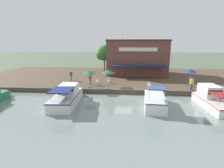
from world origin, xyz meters
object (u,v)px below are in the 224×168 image
object	(u,v)px
cafe_chair_mid_patio	(109,80)
cafe_chair_facing_river	(149,85)
motorboat_fourth_along	(154,100)
mooring_post	(194,89)
person_at_quay_edge	(90,78)
person_near_entrance	(192,82)
cafe_chair_back_row_seat	(97,81)
person_mid_patio	(71,74)
waterfront_restaurant	(137,57)
patio_umbrella_back_row	(89,72)
cafe_chair_beside_entrance	(207,86)
patio_umbrella_near_quay_edge	(108,71)
patio_umbrella_mid_patio_right	(190,71)
motorboat_nearest_quay	(210,99)
tree_downstream_bank	(104,53)

from	to	relation	value
cafe_chair_mid_patio	cafe_chair_facing_river	bearing A→B (deg)	66.29
motorboat_fourth_along	mooring_post	bearing A→B (deg)	126.93
cafe_chair_facing_river	person_at_quay_edge	distance (m)	9.22
cafe_chair_mid_patio	person_at_quay_edge	world-z (taller)	person_at_quay_edge
motorboat_fourth_along	person_near_entrance	bearing A→B (deg)	132.29
cafe_chair_back_row_seat	person_mid_patio	world-z (taller)	person_mid_patio
waterfront_restaurant	person_mid_patio	distance (m)	14.40
person_at_quay_edge	motorboat_fourth_along	bearing A→B (deg)	50.33
person_at_quay_edge	person_near_entrance	world-z (taller)	person_near_entrance
cafe_chair_facing_river	person_near_entrance	distance (m)	5.87
patio_umbrella_back_row	cafe_chair_facing_river	distance (m)	8.99
patio_umbrella_back_row	motorboat_fourth_along	size ratio (longest dim) A/B	0.41
cafe_chair_facing_river	motorboat_fourth_along	size ratio (longest dim) A/B	0.14
cafe_chair_beside_entrance	motorboat_fourth_along	bearing A→B (deg)	-54.86
cafe_chair_back_row_seat	patio_umbrella_near_quay_edge	bearing A→B (deg)	53.85
waterfront_restaurant	cafe_chair_beside_entrance	size ratio (longest dim) A/B	14.41
motorboat_fourth_along	patio_umbrella_mid_patio_right	bearing A→B (deg)	142.45
patio_umbrella_near_quay_edge	cafe_chair_mid_patio	distance (m)	2.75
person_near_entrance	mooring_post	world-z (taller)	person_near_entrance
cafe_chair_beside_entrance	motorboat_nearest_quay	distance (m)	5.58
patio_umbrella_near_quay_edge	motorboat_nearest_quay	xyz separation A→B (m)	(6.17, 12.36, -1.98)
patio_umbrella_back_row	cafe_chair_mid_patio	xyz separation A→B (m)	(-3.34, 2.49, -1.83)
patio_umbrella_mid_patio_right	cafe_chair_back_row_seat	size ratio (longest dim) A/B	2.96
cafe_chair_beside_entrance	cafe_chair_back_row_seat	world-z (taller)	same
person_near_entrance	motorboat_nearest_quay	xyz separation A→B (m)	(4.80, 0.43, -0.85)
cafe_chair_facing_river	person_at_quay_edge	xyz separation A→B (m)	(-1.30, -9.10, 0.63)
person_mid_patio	person_at_quay_edge	world-z (taller)	person_mid_patio
patio_umbrella_back_row	person_near_entrance	world-z (taller)	patio_umbrella_back_row
patio_umbrella_near_quay_edge	cafe_chair_facing_river	size ratio (longest dim) A/B	2.97
patio_umbrella_near_quay_edge	cafe_chair_beside_entrance	bearing A→B (deg)	86.22
waterfront_restaurant	patio_umbrella_mid_patio_right	distance (m)	12.17
patio_umbrella_near_quay_edge	mooring_post	size ratio (longest dim) A/B	3.07
patio_umbrella_back_row	cafe_chair_mid_patio	size ratio (longest dim) A/B	3.05
motorboat_nearest_quay	mooring_post	xyz separation A→B (m)	(-3.84, -0.45, 0.16)
motorboat_nearest_quay	cafe_chair_mid_patio	bearing A→B (deg)	-123.48
patio_umbrella_near_quay_edge	cafe_chair_beside_entrance	world-z (taller)	patio_umbrella_near_quay_edge
mooring_post	tree_downstream_bank	bearing A→B (deg)	-137.41
motorboat_fourth_along	patio_umbrella_near_quay_edge	bearing A→B (deg)	-138.57
waterfront_restaurant	cafe_chair_mid_patio	bearing A→B (deg)	-28.73
patio_umbrella_near_quay_edge	mooring_post	world-z (taller)	patio_umbrella_near_quay_edge
patio_umbrella_back_row	tree_downstream_bank	size ratio (longest dim) A/B	0.43
person_at_quay_edge	cafe_chair_facing_river	bearing A→B (deg)	81.85
cafe_chair_facing_river	cafe_chair_mid_patio	world-z (taller)	same
patio_umbrella_mid_patio_right	motorboat_nearest_quay	bearing A→B (deg)	-3.29
cafe_chair_facing_river	cafe_chair_mid_patio	distance (m)	6.87
patio_umbrella_near_quay_edge	patio_umbrella_mid_patio_right	distance (m)	13.01
person_at_quay_edge	cafe_chair_beside_entrance	bearing A→B (deg)	84.76
mooring_post	cafe_chair_facing_river	bearing A→B (deg)	-106.17
person_near_entrance	motorboat_nearest_quay	distance (m)	4.89
waterfront_restaurant	person_near_entrance	world-z (taller)	waterfront_restaurant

